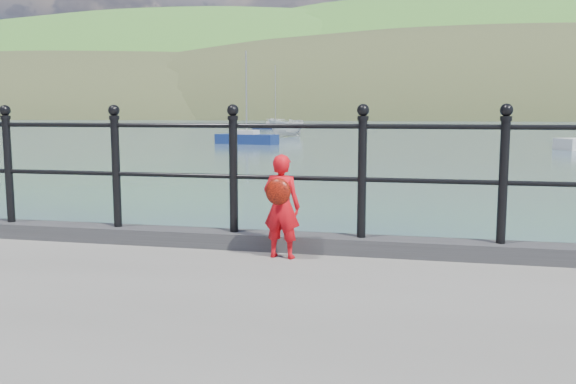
% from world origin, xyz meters
% --- Properties ---
extents(ground, '(600.00, 600.00, 0.00)m').
position_xyz_m(ground, '(0.00, 0.00, 0.00)').
color(ground, '#2D4251').
rests_on(ground, ground).
extents(kerb, '(60.00, 0.30, 0.15)m').
position_xyz_m(kerb, '(0.00, -0.15, 1.07)').
color(kerb, '#28282B').
rests_on(kerb, quay).
extents(railing, '(18.11, 0.11, 1.20)m').
position_xyz_m(railing, '(0.00, -0.15, 1.82)').
color(railing, black).
rests_on(railing, kerb).
extents(far_shore, '(830.00, 200.00, 156.00)m').
position_xyz_m(far_shore, '(38.34, 239.41, -22.57)').
color(far_shore, '#333A21').
rests_on(far_shore, ground).
extents(child, '(0.36, 0.32, 0.91)m').
position_xyz_m(child, '(-0.07, -0.47, 1.47)').
color(child, red).
rests_on(child, quay).
extents(launch_white, '(3.65, 4.65, 1.70)m').
position_xyz_m(launch_white, '(-11.22, 49.52, 0.85)').
color(launch_white, silver).
rests_on(launch_white, ground).
extents(sailboat_port, '(4.69, 2.36, 6.74)m').
position_xyz_m(sailboat_port, '(-11.20, 36.39, 0.34)').
color(sailboat_port, navy).
rests_on(sailboat_port, ground).
extents(sailboat_left, '(6.35, 2.74, 8.73)m').
position_xyz_m(sailboat_left, '(-18.59, 75.50, 0.34)').
color(sailboat_left, black).
rests_on(sailboat_left, ground).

